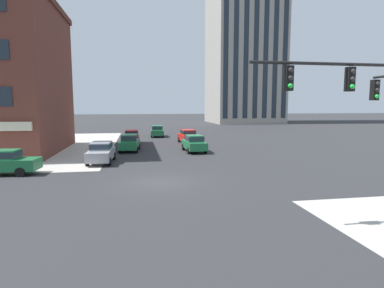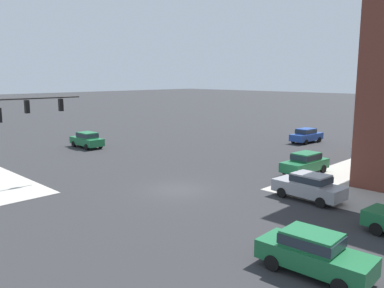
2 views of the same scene
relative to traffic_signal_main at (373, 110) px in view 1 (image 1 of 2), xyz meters
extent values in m
plane|color=#2D2D30|center=(-7.85, 7.75, -4.42)|extent=(320.00, 320.00, 0.00)
cylinder|color=black|center=(-1.99, -0.20, 1.72)|extent=(6.43, 0.12, 0.12)
cube|color=black|center=(-1.25, -0.20, 1.17)|extent=(0.28, 0.28, 0.90)
sphere|color=#282828|center=(-1.25, -0.36, 1.45)|extent=(0.18, 0.18, 0.18)
sphere|color=#282828|center=(-1.25, -0.36, 1.17)|extent=(0.18, 0.18, 0.18)
sphere|color=green|center=(-1.25, -0.36, 0.89)|extent=(0.18, 0.18, 0.18)
cube|color=black|center=(-3.72, -0.20, 1.17)|extent=(0.28, 0.28, 0.90)
sphere|color=#282828|center=(-3.72, -0.36, 1.45)|extent=(0.18, 0.18, 0.18)
sphere|color=#282828|center=(-3.72, -0.36, 1.17)|extent=(0.18, 0.18, 0.18)
sphere|color=green|center=(-3.72, -0.36, 0.89)|extent=(0.18, 0.18, 0.18)
cube|color=black|center=(1.22, 1.50, 0.87)|extent=(0.28, 0.28, 0.90)
sphere|color=#282828|center=(1.22, 1.34, 1.15)|extent=(0.18, 0.18, 0.18)
sphere|color=#282828|center=(1.22, 1.34, 0.87)|extent=(0.18, 0.18, 0.18)
sphere|color=green|center=(1.22, 1.34, 0.59)|extent=(0.18, 0.18, 0.18)
cube|color=#99999E|center=(-12.08, 15.18, -3.72)|extent=(1.99, 4.49, 0.76)
cube|color=#99999E|center=(-12.07, 15.33, -3.04)|extent=(1.61, 2.19, 0.60)
cube|color=#232D38|center=(-12.07, 15.33, -3.04)|extent=(1.65, 2.28, 0.40)
cylinder|color=black|center=(-11.32, 13.77, -4.10)|extent=(0.25, 0.65, 0.64)
cylinder|color=black|center=(-12.99, 13.86, -4.10)|extent=(0.25, 0.65, 0.64)
cylinder|color=black|center=(-11.18, 16.50, -4.10)|extent=(0.25, 0.65, 0.64)
cylinder|color=black|center=(-12.85, 16.59, -4.10)|extent=(0.25, 0.65, 0.64)
cube|color=red|center=(-9.84, 27.93, -3.72)|extent=(1.80, 4.42, 0.76)
cube|color=red|center=(-9.85, 28.08, -3.04)|extent=(1.52, 2.13, 0.60)
cube|color=#232D38|center=(-9.85, 28.08, -3.04)|extent=(1.55, 2.21, 0.40)
cylinder|color=black|center=(-9.00, 26.58, -4.10)|extent=(0.23, 0.64, 0.64)
cylinder|color=black|center=(-10.67, 26.56, -4.10)|extent=(0.23, 0.64, 0.64)
cylinder|color=black|center=(-9.02, 29.31, -4.10)|extent=(0.23, 0.64, 0.64)
cylinder|color=black|center=(-10.69, 29.29, -4.10)|extent=(0.23, 0.64, 0.64)
cube|color=#1E6B3D|center=(-18.01, 11.63, -3.72)|extent=(4.51, 2.05, 0.76)
cube|color=#1E6B3D|center=(-18.16, 11.64, -3.04)|extent=(2.21, 1.63, 0.60)
cube|color=#232D38|center=(-18.16, 11.64, -3.04)|extent=(2.30, 1.68, 0.40)
cylinder|color=black|center=(-16.60, 12.37, -4.10)|extent=(0.65, 0.26, 0.64)
cylinder|color=black|center=(-16.71, 10.70, -4.10)|extent=(0.65, 0.26, 0.64)
cube|color=#1E6B3D|center=(-6.20, 36.34, -3.72)|extent=(2.09, 4.52, 0.76)
cube|color=#1E6B3D|center=(-6.21, 36.19, -3.04)|extent=(1.65, 2.22, 0.60)
cube|color=#232D38|center=(-6.21, 36.19, -3.04)|extent=(1.70, 2.31, 0.40)
cylinder|color=black|center=(-6.93, 37.76, -4.10)|extent=(0.27, 0.66, 0.64)
cylinder|color=black|center=(-5.26, 37.64, -4.10)|extent=(0.27, 0.66, 0.64)
cylinder|color=black|center=(-7.14, 35.04, -4.10)|extent=(0.27, 0.66, 0.64)
cylinder|color=black|center=(-5.47, 34.92, -4.10)|extent=(0.27, 0.66, 0.64)
cube|color=red|center=(-3.04, 27.51, -3.72)|extent=(2.01, 4.49, 0.76)
cube|color=red|center=(-3.03, 27.36, -3.04)|extent=(1.61, 2.19, 0.60)
cube|color=#232D38|center=(-3.03, 27.36, -3.04)|extent=(1.65, 2.28, 0.40)
cylinder|color=black|center=(-3.95, 28.82, -4.10)|extent=(0.26, 0.65, 0.64)
cylinder|color=black|center=(-2.28, 28.92, -4.10)|extent=(0.26, 0.65, 0.64)
cylinder|color=black|center=(-3.79, 26.10, -4.10)|extent=(0.26, 0.65, 0.64)
cylinder|color=black|center=(-2.12, 26.19, -4.10)|extent=(0.26, 0.65, 0.64)
cube|color=#1E6B3D|center=(-3.57, 20.09, -3.72)|extent=(1.96, 4.48, 0.76)
cube|color=#1E6B3D|center=(-3.57, 19.94, -3.04)|extent=(1.59, 2.18, 0.60)
cube|color=#232D38|center=(-3.57, 19.94, -3.04)|extent=(1.63, 2.27, 0.40)
cylinder|color=black|center=(-4.47, 21.42, -4.10)|extent=(0.25, 0.65, 0.64)
cylinder|color=black|center=(-2.80, 21.49, -4.10)|extent=(0.25, 0.65, 0.64)
cylinder|color=black|center=(-4.34, 18.69, -4.10)|extent=(0.25, 0.65, 0.64)
cylinder|color=black|center=(-2.67, 18.77, -4.10)|extent=(0.25, 0.65, 0.64)
cube|color=#1E6B3D|center=(-9.96, 21.80, -3.72)|extent=(2.12, 4.53, 0.76)
cube|color=#1E6B3D|center=(-9.94, 21.95, -3.04)|extent=(1.67, 2.23, 0.60)
cube|color=#232D38|center=(-9.94, 21.95, -3.04)|extent=(1.71, 2.32, 0.40)
cylinder|color=black|center=(-9.24, 20.38, -4.10)|extent=(0.27, 0.66, 0.64)
cylinder|color=black|center=(-10.91, 20.52, -4.10)|extent=(0.27, 0.66, 0.64)
cylinder|color=black|center=(-9.01, 23.09, -4.10)|extent=(0.27, 0.66, 0.64)
cylinder|color=black|center=(-10.68, 23.23, -4.10)|extent=(0.27, 0.66, 0.64)
cube|color=#1E2833|center=(-19.20, 15.71, 0.88)|extent=(1.10, 0.08, 1.50)
cube|color=#1E2833|center=(-19.20, 15.71, 4.42)|extent=(1.10, 0.08, 1.50)
camera|label=1|loc=(-9.17, -11.20, 0.18)|focal=29.85mm
camera|label=2|loc=(10.03, 26.88, 3.21)|focal=37.11mm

